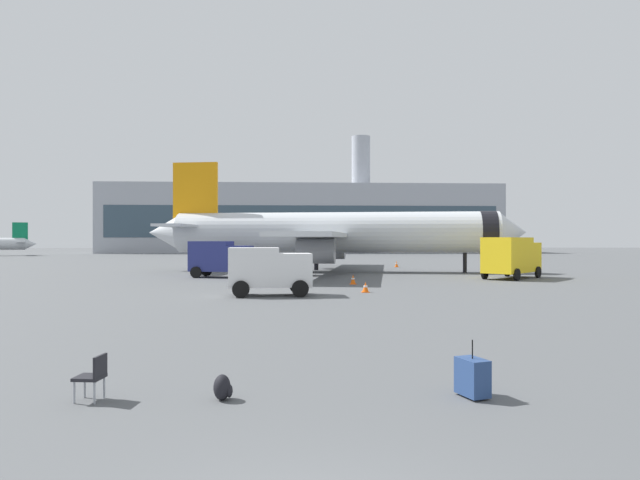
# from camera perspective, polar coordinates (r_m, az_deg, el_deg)

# --- Properties ---
(airplane_at_gate) EXTENTS (35.67, 32.35, 10.50)m
(airplane_at_gate) POSITION_cam_1_polar(r_m,az_deg,el_deg) (52.23, 1.19, 0.73)
(airplane_at_gate) COLOR silver
(airplane_at_gate) RESTS_ON ground
(service_truck) EXTENTS (5.15, 3.35, 2.90)m
(service_truck) POSITION_cam_1_polar(r_m,az_deg,el_deg) (45.32, -10.16, -1.75)
(service_truck) COLOR navy
(service_truck) RESTS_ON ground
(fuel_truck) EXTENTS (5.92, 5.96, 3.20)m
(fuel_truck) POSITION_cam_1_polar(r_m,az_deg,el_deg) (45.65, 19.02, -1.53)
(fuel_truck) COLOR yellow
(fuel_truck) RESTS_ON ground
(cargo_van) EXTENTS (4.51, 2.55, 2.60)m
(cargo_van) POSITION_cam_1_polar(r_m,az_deg,el_deg) (30.15, -5.25, -2.95)
(cargo_van) COLOR white
(cargo_van) RESTS_ON ground
(safety_cone_near) EXTENTS (0.44, 0.44, 0.67)m
(safety_cone_near) POSITION_cam_1_polar(r_m,az_deg,el_deg) (37.75, 3.40, -4.05)
(safety_cone_near) COLOR #F2590C
(safety_cone_near) RESTS_ON ground
(safety_cone_mid) EXTENTS (0.44, 0.44, 0.60)m
(safety_cone_mid) POSITION_cam_1_polar(r_m,az_deg,el_deg) (32.05, 4.68, -4.85)
(safety_cone_mid) COLOR #F2590C
(safety_cone_mid) RESTS_ON ground
(safety_cone_far) EXTENTS (0.44, 0.44, 0.68)m
(safety_cone_far) POSITION_cam_1_polar(r_m,az_deg,el_deg) (61.68, 7.85, -2.46)
(safety_cone_far) COLOR #F2590C
(safety_cone_far) RESTS_ON ground
(rolling_suitcase) EXTENTS (0.58, 0.73, 1.10)m
(rolling_suitcase) POSITION_cam_1_polar(r_m,az_deg,el_deg) (11.35, 15.34, -13.37)
(rolling_suitcase) COLOR navy
(rolling_suitcase) RESTS_ON ground
(traveller_backpack) EXTENTS (0.36, 0.40, 0.48)m
(traveller_backpack) POSITION_cam_1_polar(r_m,az_deg,el_deg) (10.98, -9.92, -14.67)
(traveller_backpack) COLOR black
(traveller_backpack) RESTS_ON ground
(gate_chair) EXTENTS (0.54, 0.54, 0.86)m
(gate_chair) POSITION_cam_1_polar(r_m,az_deg,el_deg) (11.51, -22.19, -12.63)
(gate_chair) COLOR black
(gate_chair) RESTS_ON ground
(terminal_building) EXTENTS (90.62, 19.43, 27.59)m
(terminal_building) POSITION_cam_1_polar(r_m,az_deg,el_deg) (131.69, -1.76, 2.16)
(terminal_building) COLOR #9EA3AD
(terminal_building) RESTS_ON ground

